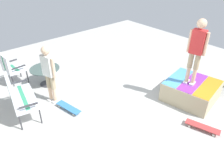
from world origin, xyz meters
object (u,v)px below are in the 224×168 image
Objects in this scene: patio_chair_near_house at (10,66)px; person_watching at (49,71)px; person_skater at (197,48)px; skateboard_by_bench at (68,107)px; skate_ramp at (191,90)px; patio_bench at (18,95)px; patio_table at (45,73)px; skateboard_spare at (202,127)px.

patio_chair_near_house is 0.62× the size of person_watching.
skateboard_by_bench is at bearing 57.34° from person_skater.
patio_bench is at bearing 58.37° from skate_ramp.
patio_table is 1.09× the size of skateboard_spare.
skateboard_by_bench is (-0.65, -0.10, -0.88)m from person_watching.
person_skater is at bearing -122.38° from patio_bench.
patio_table is at bearing 39.11° from skate_ramp.
patio_chair_near_house is at bearing -13.72° from patio_bench.
patio_chair_near_house reaches higher than patio_table.
skate_ramp is 3.48m from skateboard_by_bench.
person_skater reaches higher than skateboard_by_bench.
person_watching reaches higher than skate_ramp.
skateboard_spare is (-3.37, -3.04, -0.53)m from patio_bench.
patio_bench is 1.48× the size of patio_table.
person_skater reaches higher than skate_ramp.
patio_table reaches higher than skateboard_by_bench.
patio_table is at bearing -6.45° from skateboard_by_bench.
skateboard_by_bench is (1.82, 2.96, -0.19)m from skate_ramp.
person_watching reaches higher than skateboard_by_bench.
patio_bench is 1.62× the size of skateboard_spare.
person_skater is (-2.44, -2.89, 0.64)m from person_watching.
person_watching is at bearing 8.60° from skateboard_by_bench.
person_skater is 3.65m from skateboard_by_bench.
skate_ramp is 2.43× the size of patio_table.
person_watching is 2.01× the size of skateboard_spare.
patio_chair_near_house is at bearing 39.47° from person_skater.
patio_bench is 1.55m from patio_table.
skate_ramp is at bearing -139.43° from patio_chair_near_house.
patio_bench is at bearing 42.04° from skateboard_spare.
skate_ramp is 4.67m from patio_bench.
person_watching is 1.10m from skateboard_by_bench.
patio_table is 1.13m from person_watching.
person_watching reaches higher than patio_chair_near_house.
skate_ramp is at bearing -45.26° from skateboard_spare.
person_watching is 2.01× the size of skateboard_by_bench.
person_skater is at bearing -38.84° from skateboard_spare.
skateboard_spare is (-4.34, -1.85, -0.32)m from patio_table.
patio_bench is at bearing 57.62° from person_skater.
person_watching is at bearing 51.03° from skate_ramp.
person_skater is 1.95m from skateboard_spare.
patio_chair_near_house is 1.13× the size of patio_table.
patio_bench is (2.44, 3.97, 0.34)m from skate_ramp.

